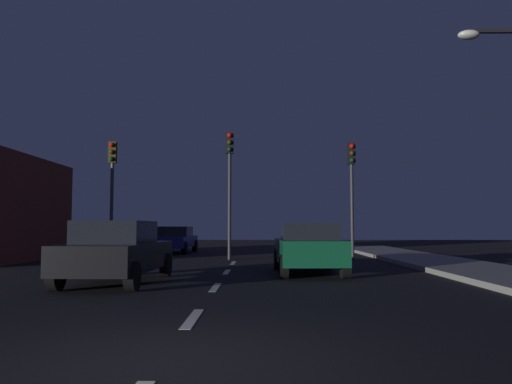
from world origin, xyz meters
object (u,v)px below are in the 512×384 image
traffic_signal_center (230,171)px  car_stopped_ahead (308,248)px  traffic_signal_left (112,177)px  car_adjacent_lane (117,251)px  traffic_signal_right (352,178)px  car_oncoming_far (175,239)px

traffic_signal_center → car_stopped_ahead: size_ratio=1.35×
traffic_signal_left → car_adjacent_lane: bearing=-72.2°
traffic_signal_left → traffic_signal_center: (4.96, 0.00, 0.26)m
traffic_signal_left → car_stopped_ahead: bearing=-38.8°
traffic_signal_left → traffic_signal_center: size_ratio=0.92×
traffic_signal_left → traffic_signal_right: bearing=-0.0°
traffic_signal_right → car_oncoming_far: bearing=147.2°
car_adjacent_lane → traffic_signal_center: bearing=75.7°
traffic_signal_center → car_adjacent_lane: size_ratio=1.24×
car_stopped_ahead → car_adjacent_lane: (-4.88, -2.45, 0.01)m
traffic_signal_right → car_stopped_ahead: traffic_signal_right is taller
traffic_signal_center → traffic_signal_right: size_ratio=1.10×
car_stopped_ahead → traffic_signal_left: bearing=141.2°
traffic_signal_left → traffic_signal_right: size_ratio=1.01×
traffic_signal_right → car_adjacent_lane: 11.61m
traffic_signal_right → car_oncoming_far: 10.30m
car_oncoming_far → traffic_signal_left: bearing=-107.9°
car_stopped_ahead → car_oncoming_far: (-5.90, 11.53, -0.04)m
traffic_signal_center → car_oncoming_far: traffic_signal_center is taller
traffic_signal_left → traffic_signal_right: 10.10m
car_adjacent_lane → car_oncoming_far: 14.02m
car_adjacent_lane → car_oncoming_far: car_adjacent_lane is taller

